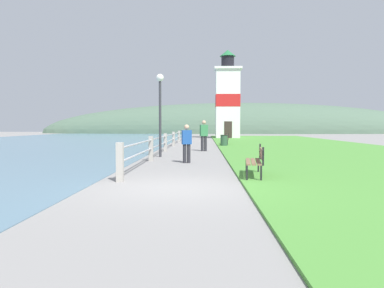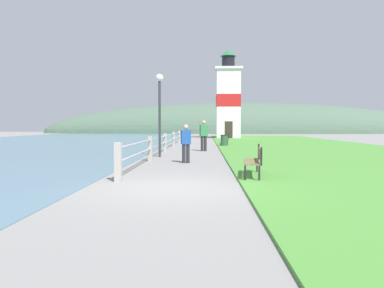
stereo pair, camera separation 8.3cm
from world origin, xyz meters
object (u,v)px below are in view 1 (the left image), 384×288
at_px(person_strolling, 187,142).
at_px(trash_bin, 224,141).
at_px(park_bench_near, 256,159).
at_px(person_by_railing, 204,134).
at_px(lighthouse, 228,99).
at_px(park_bench_midway, 225,138).
at_px(lamp_post, 160,100).

relative_size(person_strolling, trash_bin, 1.84).
bearing_deg(trash_bin, park_bench_near, -89.75).
bearing_deg(trash_bin, person_by_railing, -106.22).
relative_size(lighthouse, person_strolling, 6.77).
bearing_deg(trash_bin, park_bench_midway, 83.80).
bearing_deg(park_bench_near, person_by_railing, -76.30).
bearing_deg(lamp_post, trash_bin, 68.95).
height_order(trash_bin, lamp_post, lamp_post).
bearing_deg(park_bench_midway, lamp_post, 70.55).
relative_size(person_by_railing, trash_bin, 2.16).
height_order(person_strolling, lamp_post, lamp_post).
xyz_separation_m(lighthouse, person_by_railing, (-2.80, -22.89, -3.64)).
relative_size(park_bench_near, lamp_post, 0.49).
bearing_deg(park_bench_near, park_bench_midway, -84.46).
xyz_separation_m(park_bench_near, person_strolling, (-2.21, 4.19, 0.30)).
bearing_deg(person_by_railing, person_strolling, 157.01).
xyz_separation_m(person_by_railing, trash_bin, (1.45, 4.99, -0.56)).
xyz_separation_m(park_bench_midway, person_strolling, (-2.35, -14.02, 0.30)).
bearing_deg(park_bench_midway, person_by_railing, 75.67).
xyz_separation_m(lighthouse, trash_bin, (-1.35, -17.91, -4.20)).
relative_size(park_bench_midway, person_by_railing, 1.05).
height_order(person_by_railing, lamp_post, lamp_post).
xyz_separation_m(park_bench_near, person_by_railing, (-1.52, 11.25, 0.44)).
bearing_deg(park_bench_midway, lighthouse, -94.96).
bearing_deg(lighthouse, trash_bin, -94.32).
distance_m(trash_bin, lamp_post, 10.12).
height_order(park_bench_near, park_bench_midway, same).
relative_size(park_bench_midway, trash_bin, 2.26).
bearing_deg(person_strolling, person_by_railing, -20.51).
distance_m(lighthouse, lamp_post, 27.60).
height_order(park_bench_near, trash_bin, park_bench_near).
height_order(park_bench_midway, lamp_post, lamp_post).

